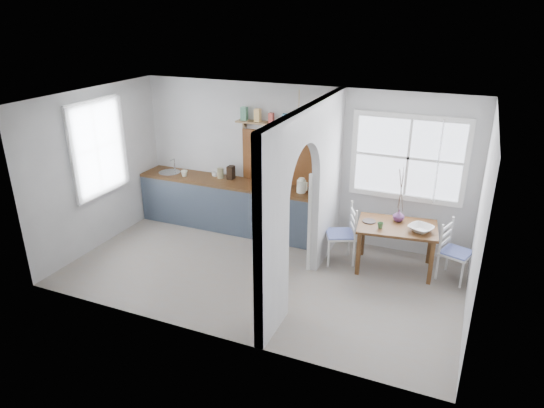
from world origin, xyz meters
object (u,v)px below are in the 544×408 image
at_px(dining_table, 395,247).
at_px(chair_right, 456,252).
at_px(vase, 399,216).
at_px(kettle, 301,185).
at_px(chair_left, 340,234).

xyz_separation_m(dining_table, chair_right, (0.87, 0.03, 0.08)).
relative_size(chair_right, vase, 4.86).
bearing_deg(kettle, chair_left, -50.68).
height_order(dining_table, vase, vase).
relative_size(dining_table, chair_right, 1.31).
distance_m(chair_left, kettle, 1.06).
distance_m(chair_left, chair_right, 1.72).
height_order(dining_table, chair_left, chair_left).
xyz_separation_m(chair_right, kettle, (-2.52, 0.29, 0.58)).
distance_m(dining_table, vase, 0.49).
xyz_separation_m(chair_left, kettle, (-0.80, 0.41, 0.55)).
xyz_separation_m(dining_table, kettle, (-1.65, 0.33, 0.66)).
relative_size(dining_table, chair_left, 1.23).
xyz_separation_m(chair_left, vase, (0.83, 0.26, 0.34)).
relative_size(chair_left, vase, 5.16).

